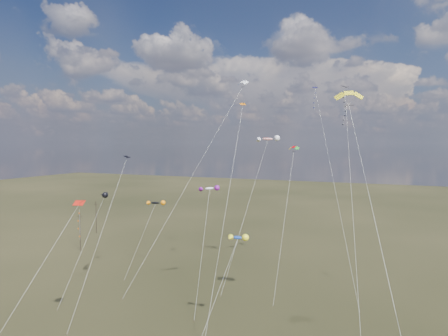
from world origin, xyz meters
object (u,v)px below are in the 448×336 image
at_px(diamond_black_high, 345,115).
at_px(parafoil_yellow, 349,94).
at_px(novelty_black_orange, 155,203).
at_px(utility_pole_far, 96,217).
at_px(utility_pole_near, 80,231).

bearing_deg(diamond_black_high, parafoil_yellow, -82.16).
xyz_separation_m(diamond_black_high, novelty_black_orange, (-31.10, -5.88, -14.79)).
xyz_separation_m(parafoil_yellow, novelty_black_orange, (-33.75, 13.33, -15.86)).
height_order(utility_pole_far, novelty_black_orange, novelty_black_orange).
bearing_deg(novelty_black_orange, diamond_black_high, 10.70).
distance_m(diamond_black_high, parafoil_yellow, 19.42).
distance_m(utility_pole_far, novelty_black_orange, 35.94).
bearing_deg(diamond_black_high, novelty_black_orange, -169.30).
relative_size(utility_pole_near, novelty_black_orange, 0.64).
bearing_deg(utility_pole_near, novelty_black_orange, -12.19).
height_order(utility_pole_near, parafoil_yellow, parafoil_yellow).
xyz_separation_m(utility_pole_near, diamond_black_high, (52.77, 1.20, 22.71)).
height_order(utility_pole_near, diamond_black_high, diamond_black_high).
xyz_separation_m(utility_pole_far, novelty_black_orange, (29.67, -18.68, 7.91)).
bearing_deg(utility_pole_near, parafoil_yellow, -18.00).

